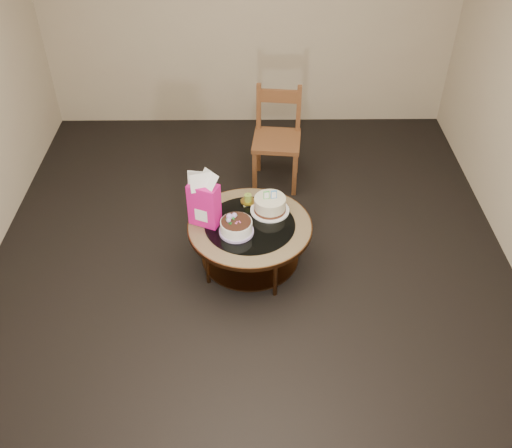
{
  "coord_description": "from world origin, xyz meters",
  "views": [
    {
      "loc": [
        0.02,
        -3.55,
        3.44
      ],
      "look_at": [
        0.05,
        0.02,
        0.44
      ],
      "focal_mm": 40.0,
      "sensor_mm": 36.0,
      "label": 1
    }
  ],
  "objects_px": {
    "coffee_table": "(250,232)",
    "decorated_cake": "(236,227)",
    "gift_bag": "(204,199)",
    "cream_cake": "(270,205)",
    "dining_chair": "(277,138)"
  },
  "relations": [
    {
      "from": "gift_bag",
      "to": "dining_chair",
      "type": "distance_m",
      "value": 1.4
    },
    {
      "from": "decorated_cake",
      "to": "cream_cake",
      "type": "height_order",
      "value": "cream_cake"
    },
    {
      "from": "decorated_cake",
      "to": "gift_bag",
      "type": "xyz_separation_m",
      "value": [
        -0.25,
        0.13,
        0.18
      ]
    },
    {
      "from": "dining_chair",
      "to": "decorated_cake",
      "type": "bearing_deg",
      "value": -99.17
    },
    {
      "from": "cream_cake",
      "to": "dining_chair",
      "type": "xyz_separation_m",
      "value": [
        0.1,
        1.1,
        -0.02
      ]
    },
    {
      "from": "gift_bag",
      "to": "dining_chair",
      "type": "height_order",
      "value": "dining_chair"
    },
    {
      "from": "coffee_table",
      "to": "dining_chair",
      "type": "height_order",
      "value": "dining_chair"
    },
    {
      "from": "gift_bag",
      "to": "decorated_cake",
      "type": "bearing_deg",
      "value": -3.46
    },
    {
      "from": "decorated_cake",
      "to": "cream_cake",
      "type": "bearing_deg",
      "value": 44.65
    },
    {
      "from": "coffee_table",
      "to": "gift_bag",
      "type": "distance_m",
      "value": 0.48
    },
    {
      "from": "decorated_cake",
      "to": "dining_chair",
      "type": "relative_size",
      "value": 0.28
    },
    {
      "from": "decorated_cake",
      "to": "gift_bag",
      "type": "distance_m",
      "value": 0.34
    },
    {
      "from": "coffee_table",
      "to": "decorated_cake",
      "type": "bearing_deg",
      "value": -137.46
    },
    {
      "from": "cream_cake",
      "to": "gift_bag",
      "type": "distance_m",
      "value": 0.57
    },
    {
      "from": "cream_cake",
      "to": "dining_chair",
      "type": "distance_m",
      "value": 1.1
    }
  ]
}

